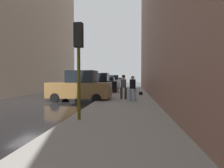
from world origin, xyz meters
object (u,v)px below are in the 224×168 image
at_px(parked_silver_sedan, 107,84).
at_px(parked_red_hatchback, 115,82).
at_px(pedestrian_with_beanie, 124,86).
at_px(duffel_bag, 141,93).
at_px(parked_black_suv, 98,84).
at_px(pedestrian_in_jeans, 133,87).
at_px(parked_blue_sedan, 118,81).
at_px(traffic_light, 79,50).
at_px(fire_hydrant, 111,91).
at_px(parked_bronze_suv, 80,87).
at_px(parked_white_van, 112,81).

height_order(parked_silver_sedan, parked_red_hatchback, same).
bearing_deg(pedestrian_with_beanie, duffel_bag, 67.46).
distance_m(parked_black_suv, pedestrian_with_beanie, 6.99).
relative_size(parked_silver_sedan, pedestrian_with_beanie, 2.37).
bearing_deg(pedestrian_in_jeans, duffel_bag, 80.74).
bearing_deg(parked_red_hatchback, parked_blue_sedan, 90.00).
height_order(parked_black_suv, parked_silver_sedan, parked_black_suv).
bearing_deg(traffic_light, parked_black_suv, 98.28).
xyz_separation_m(fire_hydrant, duffel_bag, (2.82, -0.23, -0.21)).
height_order(parked_black_suv, pedestrian_with_beanie, parked_black_suv).
xyz_separation_m(parked_silver_sedan, pedestrian_with_beanie, (3.20, -13.37, 0.29)).
bearing_deg(pedestrian_with_beanie, parked_bronze_suv, -174.35).
distance_m(fire_hydrant, traffic_light, 10.41).
bearing_deg(parked_white_van, parked_silver_sedan, -90.00).
xyz_separation_m(parked_red_hatchback, pedestrian_in_jeans, (3.87, -27.43, 0.26)).
bearing_deg(fire_hydrant, parked_white_van, 96.23).
distance_m(parked_bronze_suv, parked_silver_sedan, 13.69).
bearing_deg(parked_blue_sedan, traffic_light, -87.29).
height_order(parked_red_hatchback, duffel_bag, parked_red_hatchback).
bearing_deg(pedestrian_in_jeans, traffic_light, -110.70).
xyz_separation_m(parked_red_hatchback, fire_hydrant, (1.80, -22.60, -0.35)).
distance_m(traffic_light, pedestrian_in_jeans, 5.93).
bearing_deg(parked_bronze_suv, parked_white_van, 90.00).
bearing_deg(parked_red_hatchback, duffel_bag, -78.56).
relative_size(parked_white_van, pedestrian_with_beanie, 2.62).
xyz_separation_m(parked_silver_sedan, duffel_bag, (4.62, -9.95, -0.56)).
bearing_deg(pedestrian_in_jeans, parked_white_van, 100.27).
height_order(parked_white_van, duffel_bag, parked_white_van).
bearing_deg(parked_blue_sedan, pedestrian_with_beanie, -84.39).
bearing_deg(traffic_light, parked_white_van, 93.97).
distance_m(parked_silver_sedan, duffel_bag, 10.99).
height_order(parked_blue_sedan, duffel_bag, parked_blue_sedan).
bearing_deg(fire_hydrant, parked_red_hatchback, 94.56).
height_order(parked_red_hatchback, traffic_light, traffic_light).
height_order(parked_bronze_suv, parked_black_suv, same).
relative_size(parked_black_suv, duffel_bag, 10.56).
xyz_separation_m(parked_bronze_suv, parked_silver_sedan, (0.00, 13.69, -0.18)).
height_order(parked_bronze_suv, parked_blue_sedan, parked_bronze_suv).
height_order(pedestrian_in_jeans, duffel_bag, pedestrian_in_jeans).
height_order(parked_bronze_suv, pedestrian_in_jeans, parked_bronze_suv).
distance_m(parked_silver_sedan, pedestrian_in_jeans, 15.07).
relative_size(parked_bronze_suv, parked_black_suv, 1.00).
distance_m(fire_hydrant, duffel_bag, 2.83).
distance_m(parked_blue_sedan, duffel_bag, 29.54).
distance_m(parked_bronze_suv, pedestrian_in_jeans, 3.97).
height_order(parked_silver_sedan, parked_white_van, parked_white_van).
xyz_separation_m(parked_black_suv, traffic_light, (1.85, -12.74, 1.73)).
distance_m(parked_bronze_suv, traffic_light, 6.70).
xyz_separation_m(parked_blue_sedan, traffic_light, (1.85, -39.10, 1.91)).
relative_size(parked_white_van, parked_blue_sedan, 1.09).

